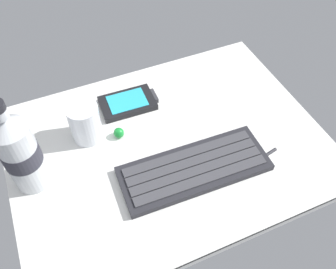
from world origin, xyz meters
TOP-DOWN VIEW (x-y plane):
  - ground_plane at (0.00, -0.23)cm, footprint 64.00×48.00cm
  - keyboard at (2.03, -8.14)cm, footprint 29.37×12.02cm
  - handheld_device at (-3.83, 13.75)cm, footprint 13.00×8.03cm
  - juice_cup at (-14.50, 8.59)cm, footprint 6.40×6.40cm
  - water_bottle at (-26.94, 2.12)cm, footprint 6.73×6.73cm
  - trackball_mouse at (-8.60, 5.91)cm, footprint 2.20×2.20cm
  - stylus_pen at (15.00, -11.00)cm, footprint 9.45×2.60cm

SIDE VIEW (x-z plane):
  - ground_plane at x=0.00cm, z-range -2.39..0.41cm
  - stylus_pen at x=15.00cm, z-range 0.00..0.70cm
  - handheld_device at x=-3.83cm, z-range -0.02..1.48cm
  - keyboard at x=2.03cm, z-range -0.04..1.66cm
  - trackball_mouse at x=-8.60cm, z-range 0.00..2.20cm
  - juice_cup at x=-14.50cm, z-range -0.34..8.16cm
  - water_bottle at x=-26.94cm, z-range -1.39..19.41cm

